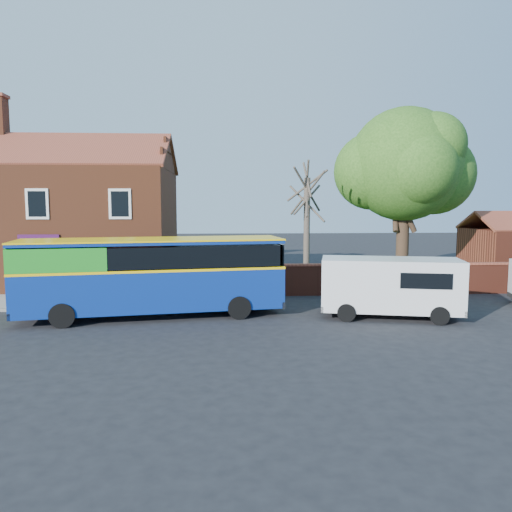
{
  "coord_description": "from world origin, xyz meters",
  "views": [
    {
      "loc": [
        2.22,
        -17.65,
        4.61
      ],
      "look_at": [
        3.59,
        5.0,
        2.23
      ],
      "focal_mm": 35.0,
      "sensor_mm": 36.0,
      "label": 1
    }
  ],
  "objects": [
    {
      "name": "kerb",
      "position": [
        -7.0,
        4.0,
        0.07
      ],
      "size": [
        18.0,
        0.15,
        0.14
      ],
      "primitive_type": "cube",
      "color": "slate",
      "rests_on": "ground"
    },
    {
      "name": "bus",
      "position": [
        -1.1,
        2.63,
        1.82
      ],
      "size": [
        10.79,
        4.23,
        3.2
      ],
      "rotation": [
        0.0,
        0.0,
        0.15
      ],
      "color": "navy",
      "rests_on": "ground"
    },
    {
      "name": "shop_building",
      "position": [
        -7.02,
        11.5,
        3.41
      ],
      "size": [
        12.3,
        8.13,
        10.5
      ],
      "color": "brown",
      "rests_on": "ground"
    },
    {
      "name": "pavement",
      "position": [
        -7.0,
        5.75,
        0.06
      ],
      "size": [
        18.0,
        3.5,
        0.12
      ],
      "primitive_type": "cube",
      "color": "gray",
      "rests_on": "ground"
    },
    {
      "name": "ground",
      "position": [
        0.0,
        0.0,
        0.0
      ],
      "size": [
        120.0,
        120.0,
        0.0
      ],
      "primitive_type": "plane",
      "color": "black",
      "rests_on": "ground"
    },
    {
      "name": "bare_tree",
      "position": [
        6.66,
        9.49,
        3.37
      ],
      "size": [
        2.46,
        2.94,
        6.57
      ],
      "color": "#4C4238",
      "rests_on": "ground"
    },
    {
      "name": "boundary_wall",
      "position": [
        13.0,
        7.0,
        0.81
      ],
      "size": [
        22.0,
        0.38,
        1.6
      ],
      "color": "maroon",
      "rests_on": "ground"
    },
    {
      "name": "grass_strip",
      "position": [
        13.0,
        13.0,
        0.02
      ],
      "size": [
        26.0,
        12.0,
        0.04
      ],
      "primitive_type": "cube",
      "color": "#426B28",
      "rests_on": "ground"
    },
    {
      "name": "large_tree",
      "position": [
        12.84,
        11.65,
        6.69
      ],
      "size": [
        8.38,
        6.63,
        10.22
      ],
      "color": "black",
      "rests_on": "ground"
    },
    {
      "name": "van_near",
      "position": [
        8.87,
        1.91,
        1.35
      ],
      "size": [
        5.82,
        3.32,
        2.41
      ],
      "rotation": [
        0.0,
        0.0,
        -0.22
      ],
      "color": "silver",
      "rests_on": "ground"
    }
  ]
}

